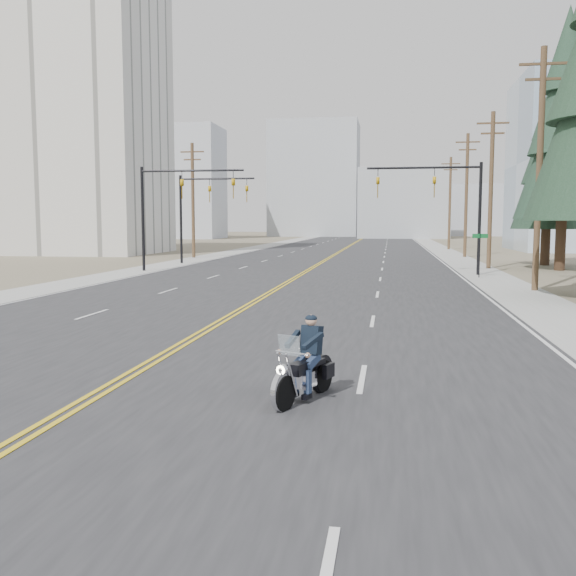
# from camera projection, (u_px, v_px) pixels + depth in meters

# --- Properties ---
(ground_plane) EXTENTS (400.00, 400.00, 0.00)m
(ground_plane) POSITION_uv_depth(u_px,v_px,m) (44.00, 427.00, 10.46)
(ground_plane) COLOR #776D56
(ground_plane) RESTS_ON ground
(road) EXTENTS (20.00, 200.00, 0.01)m
(road) POSITION_uv_depth(u_px,v_px,m) (345.00, 249.00, 79.21)
(road) COLOR #303033
(road) RESTS_ON ground
(sidewalk_left) EXTENTS (3.00, 200.00, 0.01)m
(sidewalk_left) POSITION_uv_depth(u_px,v_px,m) (254.00, 248.00, 81.02)
(sidewalk_left) COLOR #A5A5A0
(sidewalk_left) RESTS_ON ground
(sidewalk_right) EXTENTS (3.00, 200.00, 0.01)m
(sidewalk_right) POSITION_uv_depth(u_px,v_px,m) (440.00, 249.00, 77.41)
(sidewalk_right) COLOR #A5A5A0
(sidewalk_right) RESTS_ON ground
(traffic_mast_left) EXTENTS (7.10, 0.26, 7.00)m
(traffic_mast_left) POSITION_uv_depth(u_px,v_px,m) (171.00, 198.00, 42.79)
(traffic_mast_left) COLOR black
(traffic_mast_left) RESTS_ON ground
(traffic_mast_right) EXTENTS (7.10, 0.26, 7.00)m
(traffic_mast_right) POSITION_uv_depth(u_px,v_px,m) (447.00, 196.00, 39.97)
(traffic_mast_right) COLOR black
(traffic_mast_right) RESTS_ON ground
(traffic_mast_far) EXTENTS (6.10, 0.26, 7.00)m
(traffic_mast_far) POSITION_uv_depth(u_px,v_px,m) (201.00, 202.00, 50.71)
(traffic_mast_far) COLOR black
(traffic_mast_far) RESTS_ON ground
(street_sign) EXTENTS (0.90, 0.06, 2.62)m
(street_sign) POSITION_uv_depth(u_px,v_px,m) (480.00, 248.00, 38.05)
(street_sign) COLOR black
(street_sign) RESTS_ON ground
(utility_pole_b) EXTENTS (2.20, 0.30, 11.50)m
(utility_pole_b) POSITION_uv_depth(u_px,v_px,m) (540.00, 166.00, 30.47)
(utility_pole_b) COLOR brown
(utility_pole_b) RESTS_ON ground
(utility_pole_c) EXTENTS (2.20, 0.30, 11.00)m
(utility_pole_c) POSITION_uv_depth(u_px,v_px,m) (491.00, 188.00, 45.23)
(utility_pole_c) COLOR brown
(utility_pole_c) RESTS_ON ground
(utility_pole_d) EXTENTS (2.20, 0.30, 11.50)m
(utility_pole_d) POSITION_uv_depth(u_px,v_px,m) (466.00, 193.00, 59.94)
(utility_pole_d) COLOR brown
(utility_pole_d) RESTS_ON ground
(utility_pole_e) EXTENTS (2.20, 0.30, 11.00)m
(utility_pole_e) POSITION_uv_depth(u_px,v_px,m) (450.00, 202.00, 76.66)
(utility_pole_e) COLOR brown
(utility_pole_e) RESTS_ON ground
(utility_pole_left) EXTENTS (2.20, 0.30, 10.50)m
(utility_pole_left) POSITION_uv_depth(u_px,v_px,m) (193.00, 198.00, 59.00)
(utility_pole_left) COLOR brown
(utility_pole_left) RESTS_ON ground
(apartment_block) EXTENTS (18.00, 14.00, 30.00)m
(apartment_block) POSITION_uv_depth(u_px,v_px,m) (70.00, 110.00, 67.33)
(apartment_block) COLOR silver
(apartment_block) RESTS_ON ground
(haze_bldg_a) EXTENTS (14.00, 12.00, 22.00)m
(haze_bldg_a) POSITION_uv_depth(u_px,v_px,m) (186.00, 183.00, 127.77)
(haze_bldg_a) COLOR #B7BCC6
(haze_bldg_a) RESTS_ON ground
(haze_bldg_b) EXTENTS (18.00, 14.00, 14.00)m
(haze_bldg_b) POSITION_uv_depth(u_px,v_px,m) (403.00, 204.00, 131.26)
(haze_bldg_b) COLOR #ADB2B7
(haze_bldg_b) RESTS_ON ground
(haze_bldg_d) EXTENTS (20.00, 15.00, 26.00)m
(haze_bldg_d) POSITION_uv_depth(u_px,v_px,m) (315.00, 180.00, 148.51)
(haze_bldg_d) COLOR #ADB2B7
(haze_bldg_d) RESTS_ON ground
(haze_bldg_e) EXTENTS (14.00, 14.00, 12.00)m
(haze_bldg_e) POSITION_uv_depth(u_px,v_px,m) (473.00, 211.00, 153.25)
(haze_bldg_e) COLOR #B7BCC6
(haze_bldg_e) RESTS_ON ground
(haze_bldg_f) EXTENTS (12.00, 12.00, 16.00)m
(haze_bldg_f) POSITION_uv_depth(u_px,v_px,m) (143.00, 201.00, 145.17)
(haze_bldg_f) COLOR #ADB2B7
(haze_bldg_f) RESTS_ON ground
(motorcyclist) EXTENTS (1.57, 2.23, 1.60)m
(motorcyclist) POSITION_uv_depth(u_px,v_px,m) (304.00, 359.00, 11.89)
(motorcyclist) COLOR black
(motorcyclist) RESTS_ON ground
(conifer_tall) EXTENTS (6.35, 6.35, 17.65)m
(conifer_tall) POSITION_uv_depth(u_px,v_px,m) (566.00, 120.00, 43.04)
(conifer_tall) COLOR #382619
(conifer_tall) RESTS_ON ground
(conifer_far) EXTENTS (5.22, 5.22, 13.98)m
(conifer_far) POSITION_uv_depth(u_px,v_px,m) (549.00, 160.00, 48.64)
(conifer_far) COLOR #382619
(conifer_far) RESTS_ON ground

